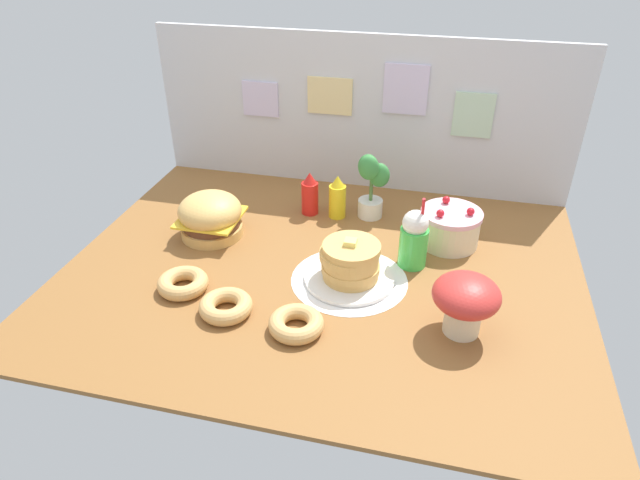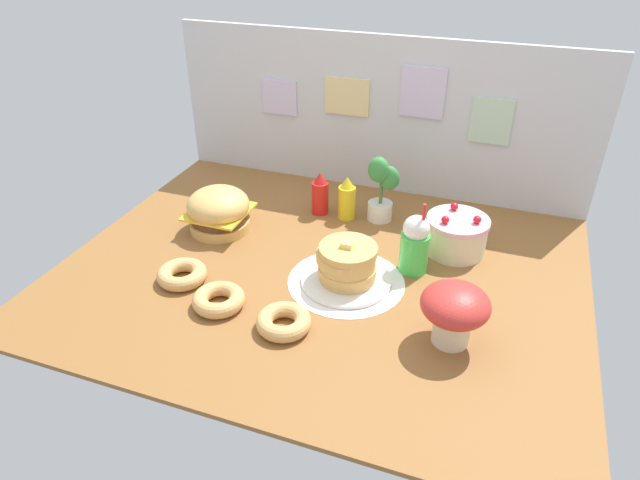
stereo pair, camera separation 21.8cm
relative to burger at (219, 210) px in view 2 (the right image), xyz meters
The scene contains 14 objects.
ground_plane 0.60m from the burger, 15.24° to the right, with size 2.18×1.72×0.02m, color brown.
back_wall 0.95m from the burger, 50.65° to the left, with size 2.18×0.04×0.81m.
doily_mat 0.74m from the burger, 16.64° to the right, with size 0.49×0.49×0.00m, color white.
burger is the anchor object (origin of this frame).
pancake_stack 0.73m from the burger, 16.75° to the right, with size 0.38×0.38×0.19m.
layer_cake 1.10m from the burger, ahead, with size 0.28×0.28×0.20m.
ketchup_bottle 0.51m from the burger, 38.60° to the left, with size 0.08×0.08×0.22m.
mustard_bottle 0.62m from the burger, 30.30° to the left, with size 0.08×0.08×0.22m.
cream_soda_cup 0.94m from the burger, ahead, with size 0.12×0.12×0.33m.
donut_pink_glaze 0.44m from the burger, 82.59° to the right, with size 0.21×0.21×0.06m.
donut_chocolate 0.60m from the burger, 62.04° to the right, with size 0.21×0.21×0.06m.
donut_vanilla 0.81m from the burger, 44.51° to the right, with size 0.21×0.21×0.06m.
potted_plant 0.78m from the burger, 26.78° to the left, with size 0.16×0.13×0.34m.
mushroom_stool 1.24m from the burger, 20.13° to the right, with size 0.24×0.24×0.23m.
Camera 2 is at (0.66, -1.85, 1.36)m, focal length 31.16 mm.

